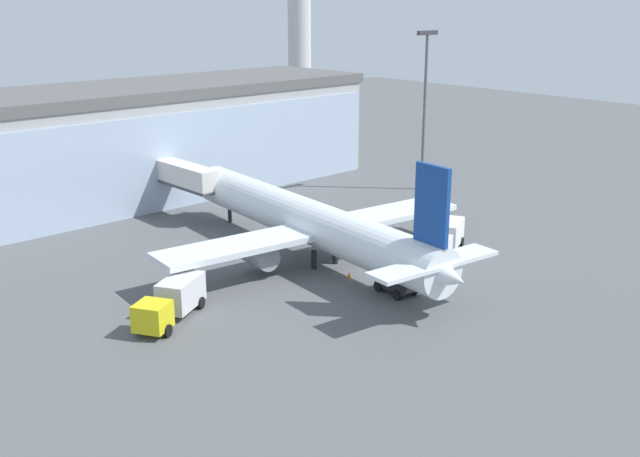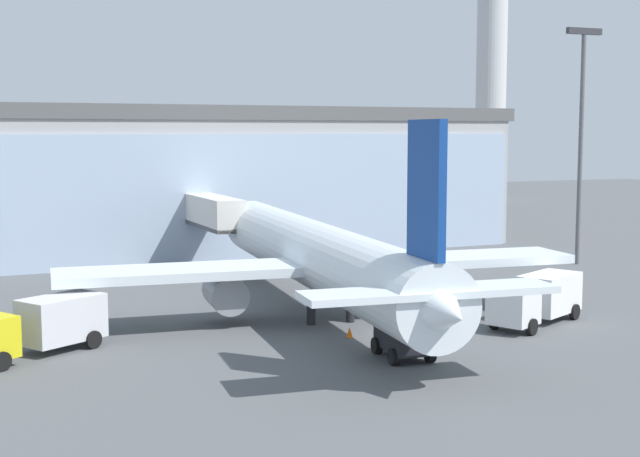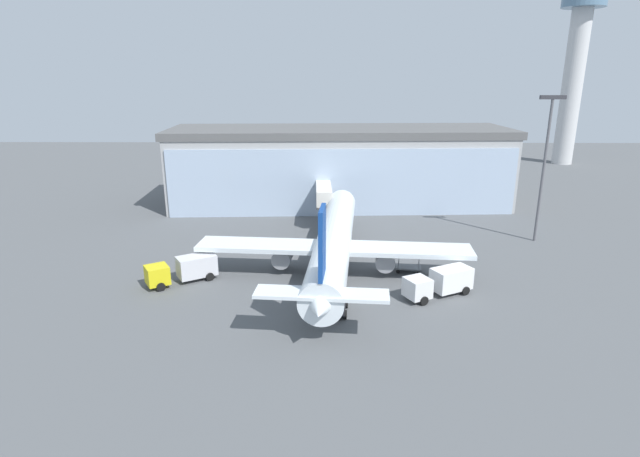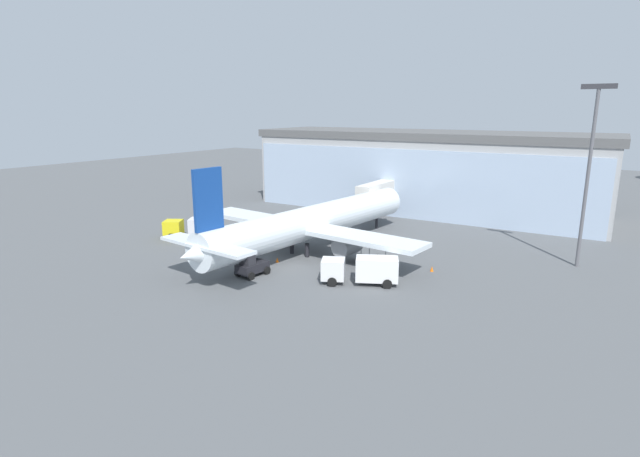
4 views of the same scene
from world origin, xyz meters
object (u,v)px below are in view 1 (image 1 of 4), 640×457
at_px(baggage_cart, 379,236).
at_px(safety_cone_wingtip, 416,224).
at_px(airplane, 311,223).
at_px(fuel_truck, 445,237).
at_px(safety_cone_nose, 349,275).
at_px(pushback_tug, 397,282).
at_px(apron_light_mast, 425,97).
at_px(catering_truck, 172,300).
at_px(jet_bridge, 177,175).

relative_size(baggage_cart, safety_cone_wingtip, 5.52).
bearing_deg(airplane, fuel_truck, -117.06).
relative_size(airplane, safety_cone_nose, 68.38).
bearing_deg(pushback_tug, apron_light_mast, -46.35).
height_order(apron_light_mast, fuel_truck, apron_light_mast).
height_order(fuel_truck, baggage_cart, fuel_truck).
distance_m(baggage_cart, safety_cone_wingtip, 6.42).
relative_size(fuel_truck, safety_cone_nose, 13.62).
distance_m(airplane, safety_cone_nose, 6.51).
distance_m(catering_truck, pushback_tug, 17.54).
relative_size(jet_bridge, apron_light_mast, 0.67).
bearing_deg(catering_truck, jet_bridge, -153.62).
xyz_separation_m(fuel_truck, baggage_cart, (-2.14, 6.30, -0.97)).
relative_size(airplane, catering_truck, 5.12).
relative_size(jet_bridge, safety_cone_wingtip, 23.01).
xyz_separation_m(catering_truck, safety_cone_nose, (15.36, -2.27, -1.19)).
distance_m(jet_bridge, pushback_tug, 31.39).
bearing_deg(baggage_cart, apron_light_mast, -138.64).
bearing_deg(airplane, baggage_cart, -86.86).
height_order(apron_light_mast, safety_cone_wingtip, apron_light_mast).
xyz_separation_m(fuel_truck, safety_cone_wingtip, (4.19, 7.29, -1.19)).
bearing_deg(baggage_cart, fuel_truck, 118.87).
relative_size(jet_bridge, baggage_cart, 4.17).
bearing_deg(apron_light_mast, catering_truck, -161.39).
bearing_deg(fuel_truck, airplane, -59.13).
relative_size(catering_truck, fuel_truck, 0.98).
height_order(apron_light_mast, pushback_tug, apron_light_mast).
bearing_deg(fuel_truck, catering_truck, -34.20).
relative_size(apron_light_mast, airplane, 0.50).
relative_size(jet_bridge, catering_truck, 1.72).
bearing_deg(airplane, catering_truck, 106.56).
height_order(apron_light_mast, catering_truck, apron_light_mast).
bearing_deg(jet_bridge, airplane, -178.00).
height_order(airplane, fuel_truck, airplane).
distance_m(fuel_truck, safety_cone_wingtip, 8.49).
bearing_deg(safety_cone_nose, pushback_tug, -82.73).
height_order(catering_truck, fuel_truck, same).
relative_size(pushback_tug, safety_cone_nose, 6.08).
relative_size(airplane, baggage_cart, 12.39).
bearing_deg(fuel_truck, safety_cone_wingtip, -147.37).
distance_m(jet_bridge, catering_truck, 28.26).
distance_m(apron_light_mast, safety_cone_nose, 34.07).
height_order(airplane, safety_cone_nose, airplane).
bearing_deg(fuel_truck, baggage_cart, -98.66).
height_order(catering_truck, baggage_cart, catering_truck).
bearing_deg(pushback_tug, airplane, 5.09).
xyz_separation_m(baggage_cart, pushback_tug, (-8.37, -10.36, 0.47)).
distance_m(jet_bridge, airplane, 20.66).
distance_m(airplane, baggage_cart, 8.92).
xyz_separation_m(jet_bridge, safety_cone_wingtip, (16.02, -19.83, -4.10)).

